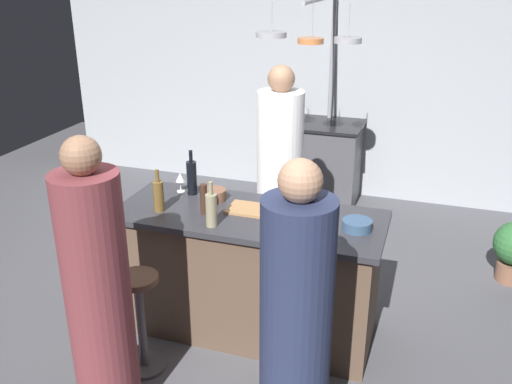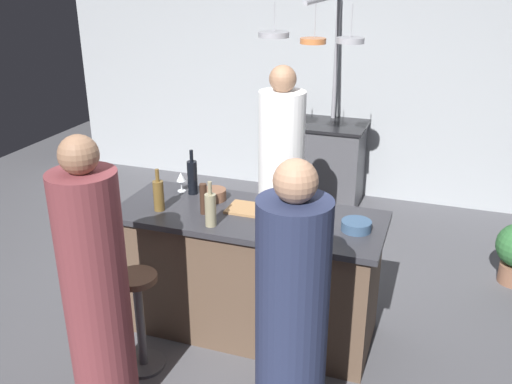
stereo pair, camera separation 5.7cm
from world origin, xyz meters
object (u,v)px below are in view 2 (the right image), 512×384
chef (281,181)px  guest_right (291,333)px  wine_glass_by_chef (287,201)px  wine_glass_near_right_guest (324,224)px  wine_glass_near_left_guest (181,178)px  bar_stool_left (140,317)px  wine_bottle_amber (159,195)px  stove_range (326,163)px  mixing_bowl_wooden (214,194)px  guest_left (96,295)px  wine_bottle_dark (192,177)px  mixing_bowl_ceramic (317,213)px  wine_bottle_white (210,209)px  bar_stool_right (296,352)px  mixing_bowl_blue (356,226)px  cutting_board (251,209)px  pepper_mill (203,199)px

chef → guest_right: chef is taller
wine_glass_by_chef → wine_glass_near_right_guest: (0.31, -0.26, 0.00)m
guest_right → wine_glass_near_left_guest: (-1.18, 1.20, 0.23)m
bar_stool_left → wine_bottle_amber: wine_bottle_amber is taller
chef → wine_bottle_amber: chef is taller
stove_range → mixing_bowl_wooden: size_ratio=5.15×
chef → guest_left: (-0.47, -1.90, -0.03)m
bar_stool_left → wine_bottle_dark: 1.05m
mixing_bowl_ceramic → mixing_bowl_wooden: (-0.76, 0.06, 0.01)m
wine_bottle_white → mixing_bowl_ceramic: wine_bottle_white is taller
guest_right → wine_bottle_white: guest_right is taller
wine_glass_near_right_guest → mixing_bowl_wooden: wine_glass_near_right_guest is taller
bar_stool_right → mixing_bowl_blue: bearing=71.7°
bar_stool_right → guest_right: bearing=-80.3°
wine_bottle_white → guest_right: bearing=-44.9°
wine_bottle_white → wine_glass_near_right_guest: bearing=3.4°
mixing_bowl_blue → guest_left: bearing=-140.8°
bar_stool_right → wine_glass_by_chef: (-0.27, 0.68, 0.63)m
bar_stool_right → wine_bottle_dark: 1.46m
bar_stool_right → mixing_bowl_wooden: mixing_bowl_wooden is taller
stove_range → cutting_board: cutting_board is taller
bar_stool_left → guest_left: 0.56m
pepper_mill → wine_glass_near_left_guest: (-0.32, 0.31, 0.00)m
stove_range → wine_bottle_dark: 2.37m
chef → wine_bottle_white: chef is taller
mixing_bowl_wooden → wine_bottle_white: bearing=-69.4°
stove_range → wine_glass_by_chef: bearing=-84.2°
mixing_bowl_blue → mixing_bowl_ceramic: size_ratio=1.24×
stove_range → mixing_bowl_ceramic: (0.44, -2.36, 0.49)m
wine_glass_by_chef → wine_bottle_white: bearing=-143.7°
guest_left → wine_bottle_white: (0.35, 0.77, 0.24)m
chef → bar_stool_right: 1.66m
wine_glass_near_right_guest → pepper_mill: bearing=172.4°
mixing_bowl_blue → wine_glass_near_left_guest: bearing=170.3°
chef → wine_glass_near_right_guest: size_ratio=11.92×
wine_bottle_white → wine_glass_near_right_guest: (0.72, 0.04, -0.01)m
mixing_bowl_wooden → cutting_board: bearing=-16.9°
wine_glass_by_chef → wine_bottle_amber: bearing=-166.9°
mixing_bowl_ceramic → chef: bearing=121.3°
wine_glass_near_left_guest → mixing_bowl_blue: bearing=-9.7°
wine_glass_near_left_guest → mixing_bowl_ceramic: size_ratio=0.96×
stove_range → guest_left: bearing=-98.4°
wine_glass_by_chef → mixing_bowl_blue: bearing=-8.2°
wine_glass_by_chef → mixing_bowl_wooden: bearing=170.5°
wine_glass_near_right_guest → mixing_bowl_wooden: 0.93m
guest_left → cutting_board: guest_left is taller
guest_left → mixing_bowl_wooden: (0.20, 1.16, 0.16)m
guest_right → bar_stool_left: (-1.09, 0.36, -0.40)m
stove_range → wine_bottle_white: size_ratio=2.99×
wine_bottle_amber → mixing_bowl_blue: (1.31, 0.13, -0.08)m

